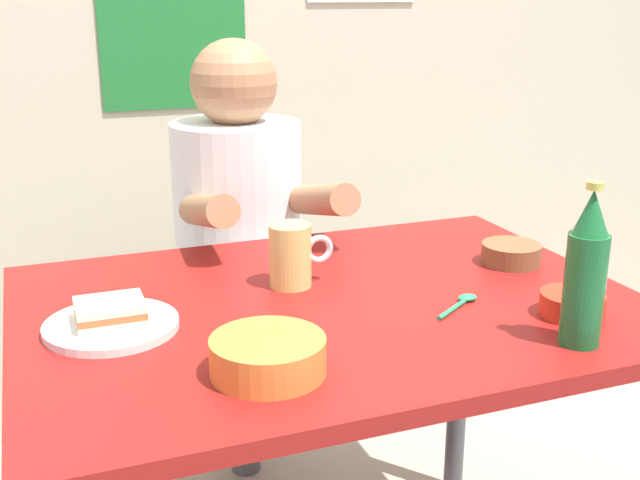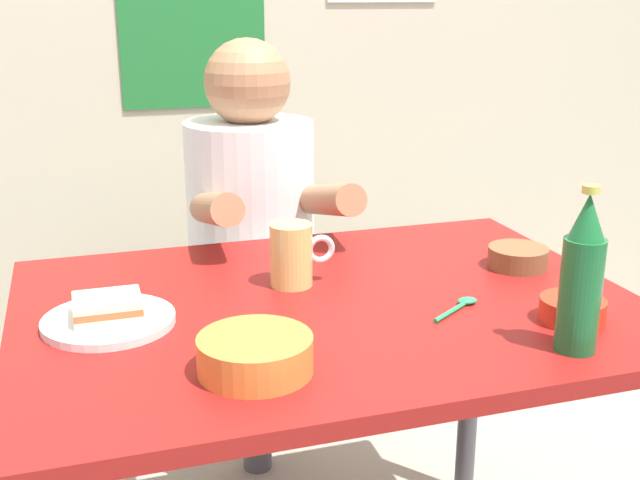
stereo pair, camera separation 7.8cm
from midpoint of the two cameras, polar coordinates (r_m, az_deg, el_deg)
The scene contains 11 objects.
dining_table at distance 1.46m, azimuth -0.85°, elevation -7.85°, with size 1.10×0.80×0.74m.
stool at distance 2.13m, azimuth -6.77°, elevation -8.30°, with size 0.34×0.34×0.45m.
person_seated at distance 1.97m, azimuth -7.12°, elevation 2.53°, with size 0.33×0.56×0.72m.
plate_orange at distance 1.35m, azimuth -16.50°, elevation -5.99°, with size 0.22×0.22×0.01m, color silver.
sandwich at distance 1.34m, azimuth -16.59°, elevation -5.01°, with size 0.11×0.09×0.04m.
beer_mug at distance 1.47m, azimuth -3.60°, elevation -1.12°, with size 0.13×0.08×0.12m.
beer_bottle at distance 1.26m, azimuth 17.03°, elevation -2.29°, with size 0.06×0.06×0.26m.
soup_bowl_orange at distance 1.15m, azimuth -5.77°, elevation -8.26°, with size 0.17×0.17×0.05m.
condiment_bowl_brown at distance 1.64m, azimuth 12.37°, elevation -0.92°, with size 0.12×0.12×0.04m.
sauce_bowl_chili at distance 1.40m, azimuth 16.30°, elevation -4.44°, with size 0.11×0.11×0.04m.
spoon at distance 1.41m, azimuth 8.69°, elevation -4.47°, with size 0.11×0.08×0.01m.
Camera 1 is at (-0.49, -1.22, 1.27)m, focal length 44.16 mm.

